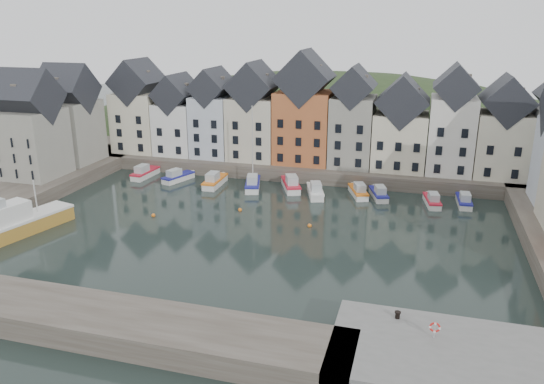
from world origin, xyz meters
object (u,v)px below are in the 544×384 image
at_px(boat_a, 145,173).
at_px(large_vessel, 19,222).
at_px(mooring_bollard, 398,315).
at_px(boat_d, 253,183).
at_px(life_ring_post, 435,328).

distance_m(boat_a, large_vessel, 25.24).
relative_size(boat_a, mooring_bollard, 11.11).
bearing_deg(boat_a, mooring_bollard, -37.46).
xyz_separation_m(boat_d, large_vessel, (-20.89, -24.11, 0.66)).
relative_size(mooring_bollard, life_ring_post, 0.43).
relative_size(boat_d, mooring_bollard, 22.26).
distance_m(boat_a, mooring_bollard, 54.37).
bearing_deg(mooring_bollard, large_vessel, 166.91).
height_order(large_vessel, mooring_bollard, large_vessel).
bearing_deg(large_vessel, life_ring_post, -0.87).
xyz_separation_m(boat_d, life_ring_post, (25.58, -36.32, 2.05)).
distance_m(mooring_bollard, life_ring_post, 3.43).
bearing_deg(mooring_bollard, boat_a, 139.51).
bearing_deg(mooring_bollard, life_ring_post, -37.04).
distance_m(boat_a, boat_d, 18.47).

